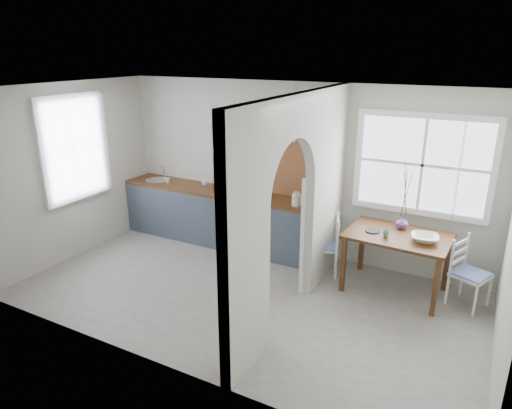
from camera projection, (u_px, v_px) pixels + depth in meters
The scene contains 26 objects.
floor at pixel (244, 294), 5.94m from camera, with size 5.80×3.20×0.01m, color #9C9488.
ceiling at pixel (242, 90), 5.10m from camera, with size 5.80×3.20×0.01m, color beige.
walls at pixel (243, 200), 5.52m from camera, with size 5.81×3.21×2.60m.
partition at pixel (299, 195), 5.21m from camera, with size 0.12×3.20×2.60m.
kitchen_window at pixel (73, 148), 6.68m from camera, with size 0.10×1.16×1.50m, color white, non-canonical shape.
nook_window at pixel (422, 165), 5.93m from camera, with size 1.76×0.10×1.30m, color white, non-canonical shape.
counter at pixel (223, 216), 7.40m from camera, with size 3.50×0.60×0.90m.
sink at pixel (158, 181), 7.82m from camera, with size 0.40×0.40×0.02m, color silver.
backsplash at pixel (283, 166), 6.91m from camera, with size 1.65×0.03×0.90m, color #905C34.
shelf at pixel (281, 124), 6.63m from camera, with size 1.75×0.20×0.21m.
pendant_lamp at pixel (294, 138), 6.23m from camera, with size 0.26×0.26×0.16m, color beige.
utensil_rail at pixel (318, 177), 5.95m from camera, with size 0.02×0.02×0.50m, color silver.
dining_table at pixel (395, 263), 5.92m from camera, with size 1.27×0.85×0.79m, color #5D2D13, non-canonical shape.
chair_left at pixel (324, 245), 6.39m from camera, with size 0.39×0.39×0.86m, color white, non-canonical shape.
chair_right at pixel (471, 274), 5.56m from camera, with size 0.40×0.40×0.87m, color white, non-canonical shape.
kettle at pixel (296, 199), 6.51m from camera, with size 0.17×0.14×0.21m, color beige, non-canonical shape.
mug_a at pixel (168, 180), 7.63m from camera, with size 0.10×0.10×0.09m, color silver.
mug_b at pixel (205, 183), 7.49m from camera, with size 0.11×0.11×0.09m, color white.
knife_block at pixel (218, 181), 7.31m from camera, with size 0.11×0.16×0.25m, color black.
jar at pixel (235, 185), 7.21m from camera, with size 0.11×0.11×0.17m, color tan.
towel_magenta at pixel (314, 256), 6.41m from camera, with size 0.02×0.03×0.59m, color #D62C6F.
towel_orange at pixel (313, 258), 6.39m from camera, with size 0.02×0.03×0.51m, color #F3510B.
bowl at pixel (425, 238), 5.58m from camera, with size 0.33×0.33×0.08m, color silver.
table_cup at pixel (386, 234), 5.72m from camera, with size 0.09×0.09×0.08m, color #628D65.
plate at pixel (373, 231), 5.89m from camera, with size 0.19×0.19×0.02m, color black.
vase at pixel (402, 223), 5.97m from camera, with size 0.16×0.16×0.17m, color #674182.
Camera 1 is at (2.59, -4.56, 3.04)m, focal length 32.00 mm.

